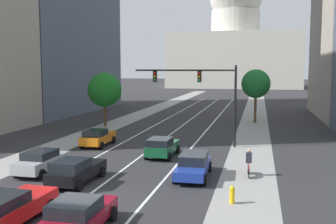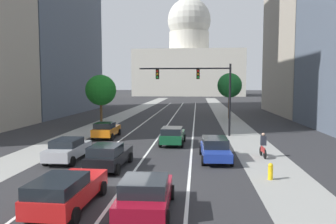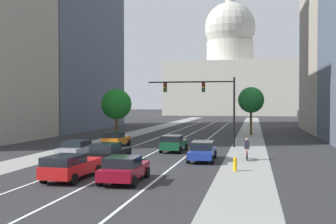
{
  "view_description": "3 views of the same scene",
  "coord_description": "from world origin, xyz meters",
  "px_view_note": "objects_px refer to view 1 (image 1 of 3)",
  "views": [
    {
      "loc": [
        8.74,
        -17.99,
        6.73
      ],
      "look_at": [
        -0.72,
        23.65,
        2.08
      ],
      "focal_mm": 42.99,
      "sensor_mm": 36.0,
      "label": 1
    },
    {
      "loc": [
        3.64,
        -15.94,
        5.12
      ],
      "look_at": [
        0.18,
        23.21,
        1.72
      ],
      "focal_mm": 35.4,
      "sensor_mm": 36.0,
      "label": 2
    },
    {
      "loc": [
        8.74,
        -25.45,
        4.45
      ],
      "look_at": [
        0.35,
        14.94,
        3.52
      ],
      "focal_mm": 44.38,
      "sensor_mm": 36.0,
      "label": 3
    }
  ],
  "objects_px": {
    "car_blue": "(193,165)",
    "cyclist": "(249,163)",
    "car_crimson": "(78,215)",
    "street_tree_near_right": "(256,84)",
    "car_red": "(8,208)",
    "street_tree_near_left": "(105,90)",
    "capitol_building": "(235,45)",
    "traffic_signal_mast": "(203,87)",
    "car_green": "(162,147)",
    "fire_hydrant": "(232,195)",
    "car_black": "(76,170)",
    "car_silver": "(41,161)",
    "car_orange": "(98,137)"
  },
  "relations": [
    {
      "from": "car_green",
      "to": "car_red",
      "type": "xyz_separation_m",
      "value": [
        -3.25,
        -14.55,
        -0.01
      ]
    },
    {
      "from": "car_orange",
      "to": "car_red",
      "type": "distance_m",
      "value": 17.79
    },
    {
      "from": "car_green",
      "to": "fire_hydrant",
      "type": "xyz_separation_m",
      "value": [
        5.93,
        -9.59,
        -0.34
      ]
    },
    {
      "from": "car_silver",
      "to": "car_red",
      "type": "bearing_deg",
      "value": -158.08
    },
    {
      "from": "capitol_building",
      "to": "car_silver",
      "type": "relative_size",
      "value": 10.14
    },
    {
      "from": "car_red",
      "to": "street_tree_near_right",
      "type": "xyz_separation_m",
      "value": [
        9.96,
        36.09,
        4.02
      ]
    },
    {
      "from": "street_tree_near_right",
      "to": "car_orange",
      "type": "bearing_deg",
      "value": -125.36
    },
    {
      "from": "car_green",
      "to": "car_crimson",
      "type": "relative_size",
      "value": 0.98
    },
    {
      "from": "traffic_signal_mast",
      "to": "car_green",
      "type": "bearing_deg",
      "value": -115.01
    },
    {
      "from": "car_black",
      "to": "car_red",
      "type": "distance_m",
      "value": 6.5
    },
    {
      "from": "car_green",
      "to": "cyclist",
      "type": "relative_size",
      "value": 2.45
    },
    {
      "from": "car_crimson",
      "to": "fire_hydrant",
      "type": "relative_size",
      "value": 4.75
    },
    {
      "from": "car_orange",
      "to": "car_crimson",
      "type": "xyz_separation_m",
      "value": [
        6.49,
        -17.55,
        -0.02
      ]
    },
    {
      "from": "fire_hydrant",
      "to": "street_tree_near_right",
      "type": "height_order",
      "value": "street_tree_near_right"
    },
    {
      "from": "car_black",
      "to": "car_blue",
      "type": "bearing_deg",
      "value": -63.51
    },
    {
      "from": "car_red",
      "to": "traffic_signal_mast",
      "type": "relative_size",
      "value": 0.54
    },
    {
      "from": "capitol_building",
      "to": "car_silver",
      "type": "height_order",
      "value": "capitol_building"
    },
    {
      "from": "car_silver",
      "to": "street_tree_near_right",
      "type": "xyz_separation_m",
      "value": [
        13.19,
        27.84,
        4.03
      ]
    },
    {
      "from": "car_silver",
      "to": "fire_hydrant",
      "type": "distance_m",
      "value": 12.85
    },
    {
      "from": "cyclist",
      "to": "street_tree_near_right",
      "type": "height_order",
      "value": "street_tree_near_right"
    },
    {
      "from": "car_silver",
      "to": "car_green",
      "type": "bearing_deg",
      "value": -45.35
    },
    {
      "from": "capitol_building",
      "to": "car_red",
      "type": "height_order",
      "value": "capitol_building"
    },
    {
      "from": "traffic_signal_mast",
      "to": "cyclist",
      "type": "distance_m",
      "value": 11.03
    },
    {
      "from": "car_red",
      "to": "street_tree_near_left",
      "type": "bearing_deg",
      "value": 15.63
    },
    {
      "from": "capitol_building",
      "to": "car_silver",
      "type": "bearing_deg",
      "value": -92.28
    },
    {
      "from": "car_crimson",
      "to": "street_tree_near_right",
      "type": "relative_size",
      "value": 0.65
    },
    {
      "from": "car_green",
      "to": "street_tree_near_left",
      "type": "height_order",
      "value": "street_tree_near_left"
    },
    {
      "from": "fire_hydrant",
      "to": "cyclist",
      "type": "bearing_deg",
      "value": 83.06
    },
    {
      "from": "car_red",
      "to": "street_tree_near_right",
      "type": "bearing_deg",
      "value": -13.54
    },
    {
      "from": "car_orange",
      "to": "car_green",
      "type": "xyz_separation_m",
      "value": [
        6.48,
        -2.95,
        0.03
      ]
    },
    {
      "from": "car_black",
      "to": "street_tree_near_right",
      "type": "height_order",
      "value": "street_tree_near_right"
    },
    {
      "from": "traffic_signal_mast",
      "to": "street_tree_near_left",
      "type": "relative_size",
      "value": 1.43
    },
    {
      "from": "car_blue",
      "to": "car_silver",
      "type": "bearing_deg",
      "value": 95.12
    },
    {
      "from": "car_crimson",
      "to": "street_tree_near_left",
      "type": "relative_size",
      "value": 0.69
    },
    {
      "from": "car_green",
      "to": "fire_hydrant",
      "type": "bearing_deg",
      "value": -146.99
    },
    {
      "from": "car_orange",
      "to": "car_crimson",
      "type": "relative_size",
      "value": 0.99
    },
    {
      "from": "car_black",
      "to": "car_crimson",
      "type": "bearing_deg",
      "value": -151.41
    },
    {
      "from": "car_orange",
      "to": "street_tree_near_right",
      "type": "height_order",
      "value": "street_tree_near_right"
    },
    {
      "from": "car_silver",
      "to": "car_blue",
      "type": "bearing_deg",
      "value": -82.55
    },
    {
      "from": "car_silver",
      "to": "car_red",
      "type": "distance_m",
      "value": 8.86
    },
    {
      "from": "car_blue",
      "to": "cyclist",
      "type": "relative_size",
      "value": 2.81
    },
    {
      "from": "car_red",
      "to": "car_orange",
      "type": "bearing_deg",
      "value": 12.36
    },
    {
      "from": "car_green",
      "to": "traffic_signal_mast",
      "type": "distance_m",
      "value": 7.1
    },
    {
      "from": "car_silver",
      "to": "cyclist",
      "type": "xyz_separation_m",
      "value": [
        13.08,
        2.15,
        0.07
      ]
    },
    {
      "from": "car_black",
      "to": "fire_hydrant",
      "type": "distance_m",
      "value": 9.32
    },
    {
      "from": "traffic_signal_mast",
      "to": "fire_hydrant",
      "type": "height_order",
      "value": "traffic_signal_mast"
    },
    {
      "from": "car_silver",
      "to": "car_red",
      "type": "relative_size",
      "value": 0.92
    },
    {
      "from": "traffic_signal_mast",
      "to": "car_red",
      "type": "bearing_deg",
      "value": -105.99
    },
    {
      "from": "car_green",
      "to": "car_blue",
      "type": "bearing_deg",
      "value": -146.31
    },
    {
      "from": "car_crimson",
      "to": "car_blue",
      "type": "bearing_deg",
      "value": -19.9
    }
  ]
}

